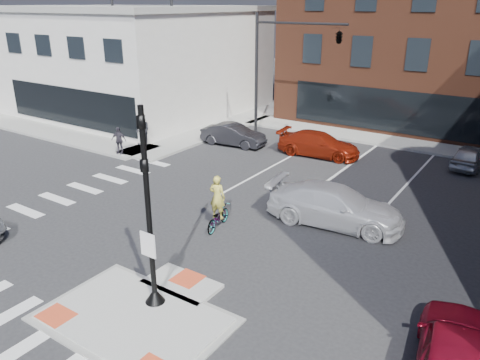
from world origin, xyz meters
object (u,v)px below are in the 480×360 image
Objects in this scene: bg_car_dark at (233,135)px; bg_car_red at (319,144)px; white_pickup at (335,206)px; pedestrian_a at (143,130)px; red_sedan at (458,359)px; cyclist at (218,211)px; bg_car_silver at (471,156)px; pedestrian_b at (119,140)px.

bg_car_dark is 5.52m from bg_car_red.
pedestrian_a is at bearing 69.59° from white_pickup.
pedestrian_a reaches higher than bg_car_dark.
bg_car_dark is at bearing -48.87° from red_sedan.
bg_car_dark is at bearing -69.00° from cyclist.
pedestrian_a is (-10.54, 6.40, 0.38)m from cyclist.
white_pickup is 1.14× the size of bg_car_red.
cyclist reaches higher than bg_car_silver.
bg_car_dark is 13.79m from bg_car_silver.
bg_car_dark is at bearing 95.72° from bg_car_red.
white_pickup is at bearing -131.62° from bg_car_dark.
pedestrian_b is (-14.23, 1.39, 0.15)m from white_pickup.
bg_car_red is (-7.84, -2.71, 0.07)m from bg_car_silver.
pedestrian_b is at bearing -29.86° from red_sedan.
white_pickup is at bearing -156.00° from bg_car_red.
pedestrian_a is at bearing 110.12° from bg_car_red.
red_sedan is 17.96m from bg_car_red.
pedestrian_a is (-14.27, 3.39, 0.33)m from white_pickup.
bg_car_red is 3.03× the size of pedestrian_b.
bg_car_dark is (-15.79, 13.63, -0.16)m from red_sedan.
pedestrian_b reaches higher than bg_car_red.
pedestrian_b reaches higher than red_sedan.
red_sedan is 20.86m from bg_car_dark.
bg_car_silver is 2.34× the size of pedestrian_b.
cyclist is 1.14× the size of pedestrian_a.
pedestrian_b is at bearing 77.38° from white_pickup.
bg_car_silver is (-2.52, 17.38, -0.20)m from red_sedan.
pedestrian_b is (-10.50, 4.40, 0.19)m from cyclist.
red_sedan is at bearing -149.88° from bg_car_red.
cyclist is (-3.73, -3.01, -0.04)m from white_pickup.
bg_car_dark is (-9.89, 6.97, -0.12)m from white_pickup.
red_sedan is 22.53m from pedestrian_a.
white_pickup is at bearing 76.49° from bg_car_silver.
bg_car_red is at bearing 27.44° from pedestrian_a.
cyclist reaches higher than bg_car_red.
bg_car_dark is at bearing 47.77° from white_pickup.
pedestrian_a reaches higher than bg_car_silver.
white_pickup is 4.80m from cyclist.
bg_car_dark is 1.83× the size of cyclist.
pedestrian_b is (-9.77, -6.62, 0.25)m from bg_car_red.
bg_car_red reaches higher than bg_car_silver.
white_pickup reaches higher than bg_car_silver.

